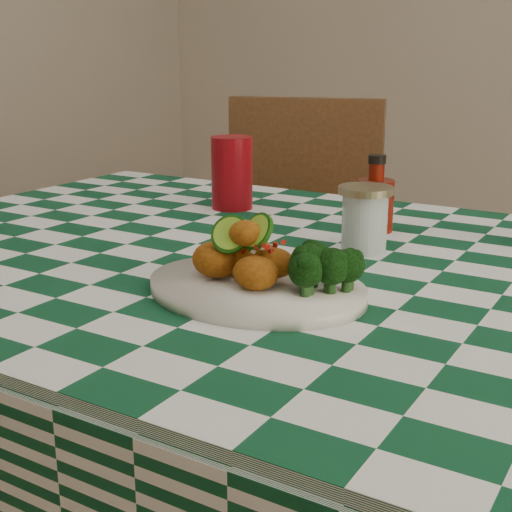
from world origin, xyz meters
The scene contains 8 objects.
dining_table centered at (0.00, 0.00, 0.39)m, with size 1.66×1.06×0.79m, color #0D4224, non-canonical shape.
plate centered at (0.02, -0.17, 0.80)m, with size 0.31×0.24×0.02m, color silver, non-canonical shape.
fried_chicken_pile centered at (0.01, -0.17, 0.85)m, with size 0.13×0.10×0.08m, color #A85B10, non-canonical shape.
broccoli_side centered at (0.12, -0.16, 0.84)m, with size 0.08×0.08×0.06m, color black, non-canonical shape.
red_tumbler centered at (-0.31, 0.27, 0.86)m, with size 0.09×0.09×0.15m, color maroon.
ketchup_bottle centered at (0.02, 0.24, 0.86)m, with size 0.07×0.07×0.14m, color #691005, non-canonical shape.
mason_jar centered at (0.06, 0.10, 0.84)m, with size 0.09×0.09×0.11m, color #B2BCBA, non-canonical shape.
wooden_chair_left centered at (-0.39, 0.67, 0.49)m, with size 0.45×0.47×0.98m, color #472814, non-canonical shape.
Camera 1 is at (0.49, -0.96, 1.11)m, focal length 50.00 mm.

